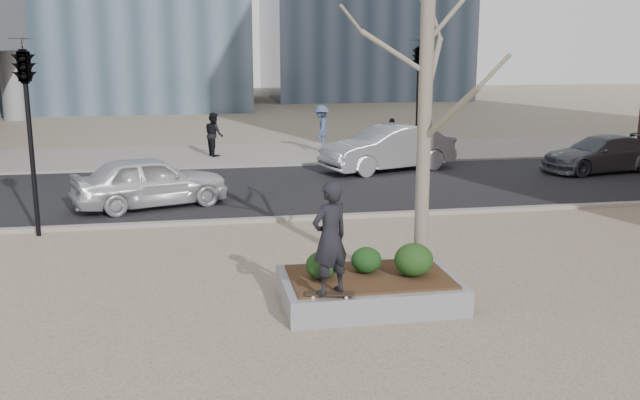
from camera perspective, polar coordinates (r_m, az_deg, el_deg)
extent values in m
plane|color=tan|center=(12.26, -0.65, -8.50)|extent=(120.00, 120.00, 0.00)
cube|color=black|center=(21.82, -5.02, 0.86)|extent=(60.00, 8.00, 0.02)
cube|color=gray|center=(28.69, -6.31, 3.63)|extent=(60.00, 6.00, 0.02)
cube|color=gray|center=(12.37, 3.95, -7.21)|extent=(3.00, 2.00, 0.45)
cube|color=#382314|center=(12.29, 3.97, -6.14)|extent=(2.70, 1.70, 0.04)
ellipsoid|color=black|center=(12.04, 0.15, -5.25)|extent=(0.55, 0.55, 0.47)
ellipsoid|color=#113614|center=(12.37, 3.73, -4.82)|extent=(0.53, 0.53, 0.45)
ellipsoid|color=#103312|center=(12.27, 7.51, -4.78)|extent=(0.67, 0.67, 0.57)
imported|color=black|center=(11.06, 0.80, -3.05)|extent=(0.78, 0.69, 1.80)
imported|color=silver|center=(19.82, -13.41, 1.48)|extent=(4.45, 2.89, 1.41)
imported|color=#A7A9B0|center=(24.91, 5.47, 4.15)|extent=(5.04, 3.08, 1.57)
imported|color=#4B4F56|center=(26.45, 21.53, 3.46)|extent=(4.46, 2.35, 1.23)
imported|color=black|center=(28.36, -8.48, 5.23)|extent=(0.88, 0.99, 1.70)
imported|color=#415076|center=(29.17, 0.10, 5.75)|extent=(1.01, 1.37, 1.89)
imported|color=black|center=(27.74, 5.78, 4.96)|extent=(0.97, 0.68, 1.53)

